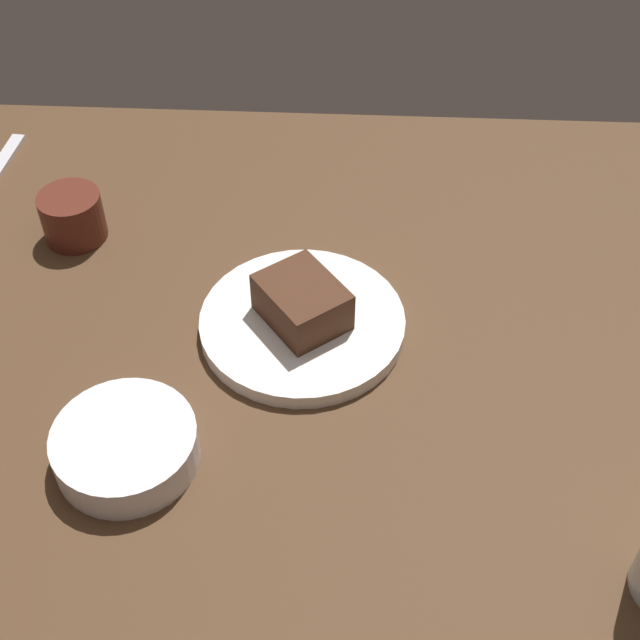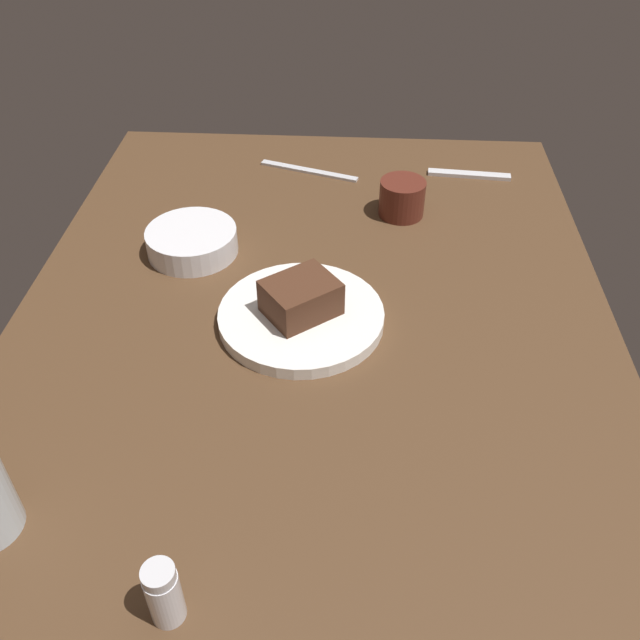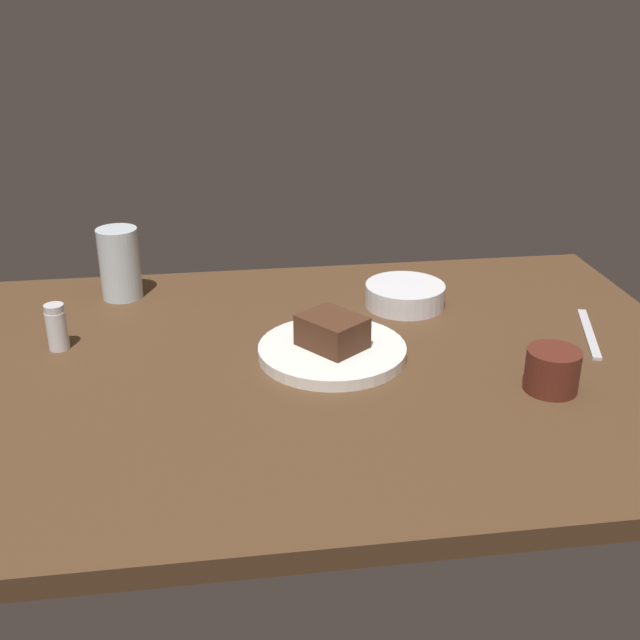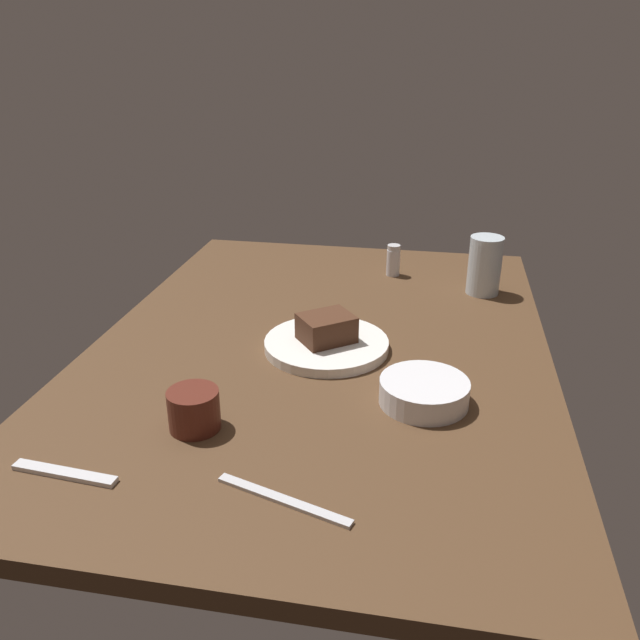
{
  "view_description": "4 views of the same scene",
  "coord_description": "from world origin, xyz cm",
  "px_view_note": "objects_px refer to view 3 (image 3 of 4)",
  "views": [
    {
      "loc": [
        3.4,
        -68.89,
        74.32
      ],
      "look_at": [
        0.09,
        -4.03,
        7.15
      ],
      "focal_mm": 49.29,
      "sensor_mm": 36.0,
      "label": 1
    },
    {
      "loc": [
        69.68,
        5.3,
        64.47
      ],
      "look_at": [
        0.37,
        1.19,
        5.42
      ],
      "focal_mm": 38.4,
      "sensor_mm": 36.0,
      "label": 2
    },
    {
      "loc": [
        14.89,
        105.14,
        57.17
      ],
      "look_at": [
        -0.49,
        -4.18,
        8.1
      ],
      "focal_mm": 43.93,
      "sensor_mm": 36.0,
      "label": 3
    },
    {
      "loc": [
        -107.88,
        -19.82,
        56.74
      ],
      "look_at": [
        -0.6,
        -0.09,
        8.13
      ],
      "focal_mm": 36.56,
      "sensor_mm": 36.0,
      "label": 4
    }
  ],
  "objects_px": {
    "chocolate_cake_slice": "(332,331)",
    "coffee_cup": "(552,370)",
    "butter_knife": "(589,333)",
    "salt_shaker": "(57,327)",
    "side_bowl": "(405,295)",
    "dessert_plate": "(332,351)",
    "water_glass": "(120,263)"
  },
  "relations": [
    {
      "from": "chocolate_cake_slice",
      "to": "coffee_cup",
      "type": "relative_size",
      "value": 1.22
    },
    {
      "from": "butter_knife",
      "to": "salt_shaker",
      "type": "bearing_deg",
      "value": 103.4
    },
    {
      "from": "coffee_cup",
      "to": "side_bowl",
      "type": "bearing_deg",
      "value": -68.17
    },
    {
      "from": "dessert_plate",
      "to": "butter_knife",
      "type": "bearing_deg",
      "value": -177.31
    },
    {
      "from": "side_bowl",
      "to": "butter_knife",
      "type": "relative_size",
      "value": 0.74
    },
    {
      "from": "side_bowl",
      "to": "butter_knife",
      "type": "height_order",
      "value": "side_bowl"
    },
    {
      "from": "water_glass",
      "to": "side_bowl",
      "type": "height_order",
      "value": "water_glass"
    },
    {
      "from": "side_bowl",
      "to": "coffee_cup",
      "type": "relative_size",
      "value": 1.85
    },
    {
      "from": "coffee_cup",
      "to": "butter_knife",
      "type": "distance_m",
      "value": 0.22
    },
    {
      "from": "chocolate_cake_slice",
      "to": "coffee_cup",
      "type": "distance_m",
      "value": 0.33
    },
    {
      "from": "salt_shaker",
      "to": "butter_knife",
      "type": "height_order",
      "value": "salt_shaker"
    },
    {
      "from": "salt_shaker",
      "to": "coffee_cup",
      "type": "relative_size",
      "value": 0.98
    },
    {
      "from": "dessert_plate",
      "to": "salt_shaker",
      "type": "height_order",
      "value": "salt_shaker"
    },
    {
      "from": "chocolate_cake_slice",
      "to": "water_glass",
      "type": "height_order",
      "value": "water_glass"
    },
    {
      "from": "salt_shaker",
      "to": "water_glass",
      "type": "height_order",
      "value": "water_glass"
    },
    {
      "from": "butter_knife",
      "to": "side_bowl",
      "type": "bearing_deg",
      "value": 76.84
    },
    {
      "from": "dessert_plate",
      "to": "coffee_cup",
      "type": "xyz_separation_m",
      "value": [
        -0.29,
        0.15,
        0.02
      ]
    },
    {
      "from": "dessert_plate",
      "to": "salt_shaker",
      "type": "xyz_separation_m",
      "value": [
        0.42,
        -0.09,
        0.03
      ]
    },
    {
      "from": "dessert_plate",
      "to": "salt_shaker",
      "type": "bearing_deg",
      "value": -11.81
    },
    {
      "from": "dessert_plate",
      "to": "coffee_cup",
      "type": "height_order",
      "value": "coffee_cup"
    },
    {
      "from": "chocolate_cake_slice",
      "to": "water_glass",
      "type": "relative_size",
      "value": 0.72
    },
    {
      "from": "coffee_cup",
      "to": "butter_knife",
      "type": "height_order",
      "value": "coffee_cup"
    },
    {
      "from": "dessert_plate",
      "to": "water_glass",
      "type": "distance_m",
      "value": 0.45
    },
    {
      "from": "dessert_plate",
      "to": "butter_knife",
      "type": "relative_size",
      "value": 1.2
    },
    {
      "from": "chocolate_cake_slice",
      "to": "butter_knife",
      "type": "bearing_deg",
      "value": -177.29
    },
    {
      "from": "chocolate_cake_slice",
      "to": "coffee_cup",
      "type": "bearing_deg",
      "value": 153.36
    },
    {
      "from": "water_glass",
      "to": "side_bowl",
      "type": "xyz_separation_m",
      "value": [
        -0.5,
        0.11,
        -0.04
      ]
    },
    {
      "from": "dessert_plate",
      "to": "side_bowl",
      "type": "xyz_separation_m",
      "value": [
        -0.16,
        -0.18,
        0.01
      ]
    },
    {
      "from": "butter_knife",
      "to": "dessert_plate",
      "type": "bearing_deg",
      "value": 110.66
    },
    {
      "from": "salt_shaker",
      "to": "coffee_cup",
      "type": "bearing_deg",
      "value": 161.79
    },
    {
      "from": "dessert_plate",
      "to": "chocolate_cake_slice",
      "type": "distance_m",
      "value": 0.03
    },
    {
      "from": "chocolate_cake_slice",
      "to": "salt_shaker",
      "type": "height_order",
      "value": "salt_shaker"
    }
  ]
}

